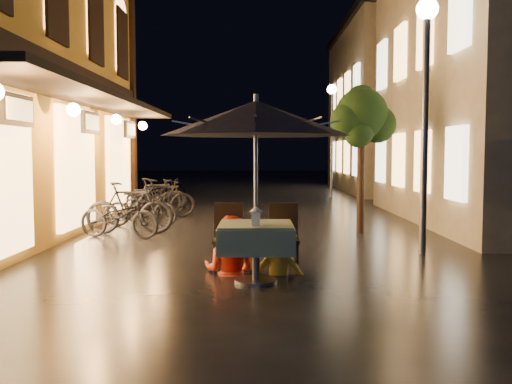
{
  "coord_description": "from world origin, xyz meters",
  "views": [
    {
      "loc": [
        0.22,
        -7.51,
        1.71
      ],
      "look_at": [
        0.2,
        0.49,
        1.15
      ],
      "focal_mm": 40.0,
      "sensor_mm": 36.0,
      "label": 1
    }
  ],
  "objects_px": {
    "table_lantern": "(256,215)",
    "cafe_table": "(256,238)",
    "patio_umbrella": "(256,118)",
    "bicycle_0": "(119,216)",
    "streetlamp_near": "(426,79)",
    "person_orange": "(230,217)",
    "person_yellow": "(279,225)"
  },
  "relations": [
    {
      "from": "cafe_table",
      "to": "person_yellow",
      "type": "distance_m",
      "value": 0.63
    },
    {
      "from": "patio_umbrella",
      "to": "bicycle_0",
      "type": "bearing_deg",
      "value": 125.34
    },
    {
      "from": "person_yellow",
      "to": "cafe_table",
      "type": "bearing_deg",
      "value": 62.29
    },
    {
      "from": "streetlamp_near",
      "to": "bicycle_0",
      "type": "bearing_deg",
      "value": 162.46
    },
    {
      "from": "cafe_table",
      "to": "patio_umbrella",
      "type": "xyz_separation_m",
      "value": [
        0.0,
        -0.0,
        1.56
      ]
    },
    {
      "from": "cafe_table",
      "to": "table_lantern",
      "type": "distance_m",
      "value": 0.4
    },
    {
      "from": "streetlamp_near",
      "to": "patio_umbrella",
      "type": "xyz_separation_m",
      "value": [
        -2.8,
        -2.11,
        -0.77
      ]
    },
    {
      "from": "person_orange",
      "to": "table_lantern",
      "type": "bearing_deg",
      "value": 130.48
    },
    {
      "from": "person_yellow",
      "to": "streetlamp_near",
      "type": "bearing_deg",
      "value": -144.41
    },
    {
      "from": "streetlamp_near",
      "to": "person_orange",
      "type": "height_order",
      "value": "streetlamp_near"
    },
    {
      "from": "table_lantern",
      "to": "person_yellow",
      "type": "distance_m",
      "value": 0.86
    },
    {
      "from": "table_lantern",
      "to": "streetlamp_near",
      "type": "bearing_deg",
      "value": 39.78
    },
    {
      "from": "streetlamp_near",
      "to": "table_lantern",
      "type": "relative_size",
      "value": 16.92
    },
    {
      "from": "patio_umbrella",
      "to": "person_yellow",
      "type": "relative_size",
      "value": 1.81
    },
    {
      "from": "table_lantern",
      "to": "person_yellow",
      "type": "xyz_separation_m",
      "value": [
        0.32,
        0.76,
        -0.23
      ]
    },
    {
      "from": "cafe_table",
      "to": "patio_umbrella",
      "type": "bearing_deg",
      "value": -90.0
    },
    {
      "from": "person_orange",
      "to": "person_yellow",
      "type": "distance_m",
      "value": 0.71
    },
    {
      "from": "patio_umbrella",
      "to": "bicycle_0",
      "type": "distance_m",
      "value": 5.02
    },
    {
      "from": "patio_umbrella",
      "to": "bicycle_0",
      "type": "height_order",
      "value": "patio_umbrella"
    },
    {
      "from": "cafe_table",
      "to": "bicycle_0",
      "type": "relative_size",
      "value": 0.58
    },
    {
      "from": "person_yellow",
      "to": "bicycle_0",
      "type": "relative_size",
      "value": 0.81
    },
    {
      "from": "patio_umbrella",
      "to": "person_orange",
      "type": "bearing_deg",
      "value": 122.27
    },
    {
      "from": "table_lantern",
      "to": "bicycle_0",
      "type": "xyz_separation_m",
      "value": [
        -2.73,
        4.08,
        -0.47
      ]
    },
    {
      "from": "table_lantern",
      "to": "cafe_table",
      "type": "bearing_deg",
      "value": 90.0
    },
    {
      "from": "cafe_table",
      "to": "streetlamp_near",
      "type": "bearing_deg",
      "value": 36.93
    },
    {
      "from": "cafe_table",
      "to": "person_yellow",
      "type": "bearing_deg",
      "value": 59.05
    },
    {
      "from": "table_lantern",
      "to": "person_orange",
      "type": "height_order",
      "value": "person_orange"
    },
    {
      "from": "person_orange",
      "to": "patio_umbrella",
      "type": "bearing_deg",
      "value": 138.2
    },
    {
      "from": "cafe_table",
      "to": "table_lantern",
      "type": "height_order",
      "value": "table_lantern"
    },
    {
      "from": "cafe_table",
      "to": "patio_umbrella",
      "type": "height_order",
      "value": "patio_umbrella"
    },
    {
      "from": "streetlamp_near",
      "to": "patio_umbrella",
      "type": "distance_m",
      "value": 3.59
    },
    {
      "from": "patio_umbrella",
      "to": "person_yellow",
      "type": "distance_m",
      "value": 1.59
    }
  ]
}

